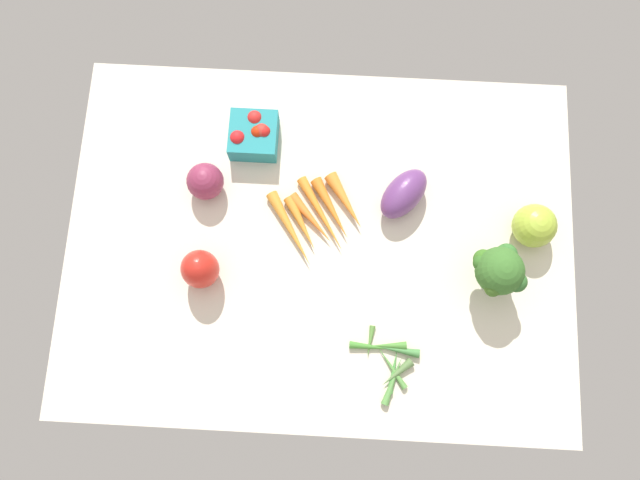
% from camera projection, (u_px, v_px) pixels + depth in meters
% --- Properties ---
extents(tablecloth, '(1.04, 0.76, 0.02)m').
position_uv_depth(tablecloth, '(320.00, 243.00, 1.26)').
color(tablecloth, beige).
rests_on(tablecloth, ground).
extents(carrot_bunch, '(0.21, 0.21, 0.03)m').
position_uv_depth(carrot_bunch, '(318.00, 215.00, 1.25)').
color(carrot_bunch, orange).
rests_on(carrot_bunch, tablecloth).
extents(broccoli_head, '(0.10, 0.11, 0.13)m').
position_uv_depth(broccoli_head, '(499.00, 270.00, 1.16)').
color(broccoli_head, '#96CC7B').
rests_on(broccoli_head, tablecloth).
extents(heirloom_tomato_green, '(0.09, 0.09, 0.09)m').
position_uv_depth(heirloom_tomato_green, '(534.00, 226.00, 1.21)').
color(heirloom_tomato_green, '#A1BE38').
rests_on(heirloom_tomato_green, tablecloth).
extents(okra_pile, '(0.14, 0.15, 0.02)m').
position_uv_depth(okra_pile, '(390.00, 360.00, 1.19)').
color(okra_pile, '#567942').
rests_on(okra_pile, tablecloth).
extents(berry_basket, '(0.10, 0.10, 0.06)m').
position_uv_depth(berry_basket, '(254.00, 134.00, 1.27)').
color(berry_basket, teal).
rests_on(berry_basket, tablecloth).
extents(eggplant, '(0.13, 0.14, 0.07)m').
position_uv_depth(eggplant, '(404.00, 194.00, 1.24)').
color(eggplant, '#653673').
rests_on(eggplant, tablecloth).
extents(bell_pepper_red, '(0.10, 0.10, 0.10)m').
position_uv_depth(bell_pepper_red, '(200.00, 269.00, 1.19)').
color(bell_pepper_red, red).
rests_on(bell_pepper_red, tablecloth).
extents(red_onion_near_basket, '(0.08, 0.08, 0.08)m').
position_uv_depth(red_onion_near_basket, '(205.00, 181.00, 1.24)').
color(red_onion_near_basket, '#842B49').
rests_on(red_onion_near_basket, tablecloth).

